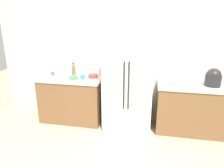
{
  "coord_description": "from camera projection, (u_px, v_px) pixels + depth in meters",
  "views": [
    {
      "loc": [
        0.67,
        -2.5,
        2.12
      ],
      "look_at": [
        0.09,
        0.39,
        1.14
      ],
      "focal_mm": 34.74,
      "sensor_mm": 36.0,
      "label": 1
    }
  ],
  "objects": [
    {
      "name": "rice_cooker",
      "position": [
        213.0,
        78.0,
        3.72
      ],
      "size": [
        0.27,
        0.27,
        0.31
      ],
      "color": "#262628",
      "rests_on": "counter_right"
    },
    {
      "name": "ground_plane",
      "position": [
        100.0,
        167.0,
        3.12
      ],
      "size": [
        10.05,
        10.05,
        0.0
      ],
      "primitive_type": "plane",
      "color": "tan"
    },
    {
      "name": "bowl_b",
      "position": [
        93.0,
        76.0,
        4.22
      ],
      "size": [
        0.18,
        0.18,
        0.07
      ],
      "primitive_type": "cylinder",
      "color": "red",
      "rests_on": "counter_left"
    },
    {
      "name": "counter_left",
      "position": [
        72.0,
        99.0,
        4.37
      ],
      "size": [
        1.25,
        0.61,
        0.9
      ],
      "color": "brown",
      "rests_on": "ground_plane"
    },
    {
      "name": "cup_b",
      "position": [
        53.0,
        74.0,
        4.38
      ],
      "size": [
        0.08,
        0.08,
        0.07
      ],
      "primitive_type": "cylinder",
      "color": "blue",
      "rests_on": "counter_left"
    },
    {
      "name": "bottle_a",
      "position": [
        74.0,
        71.0,
        4.31
      ],
      "size": [
        0.08,
        0.08,
        0.27
      ],
      "color": "brown",
      "rests_on": "counter_left"
    },
    {
      "name": "kitchen_back_panel",
      "position": [
        120.0,
        48.0,
        4.21
      ],
      "size": [
        5.03,
        0.1,
        2.92
      ],
      "primitive_type": "cube",
      "color": "silver",
      "rests_on": "ground_plane"
    },
    {
      "name": "refrigerator",
      "position": [
        129.0,
        80.0,
        3.97
      ],
      "size": [
        0.88,
        0.67,
        1.88
      ],
      "color": "white",
      "rests_on": "ground_plane"
    },
    {
      "name": "counter_right",
      "position": [
        192.0,
        109.0,
        3.94
      ],
      "size": [
        1.29,
        0.61,
        0.9
      ],
      "color": "brown",
      "rests_on": "ground_plane"
    },
    {
      "name": "cup_a",
      "position": [
        83.0,
        77.0,
        4.14
      ],
      "size": [
        0.1,
        0.1,
        0.08
      ],
      "primitive_type": "cylinder",
      "color": "teal",
      "rests_on": "counter_left"
    },
    {
      "name": "toaster",
      "position": [
        179.0,
        80.0,
        3.81
      ],
      "size": [
        0.21,
        0.15,
        0.16
      ],
      "primitive_type": "cube",
      "color": "silver",
      "rests_on": "counter_right"
    },
    {
      "name": "bowl_a",
      "position": [
        74.0,
        78.0,
        4.14
      ],
      "size": [
        0.17,
        0.17,
        0.05
      ],
      "primitive_type": "cylinder",
      "color": "green",
      "rests_on": "counter_left"
    },
    {
      "name": "bowl_c",
      "position": [
        65.0,
        76.0,
        4.25
      ],
      "size": [
        0.19,
        0.19,
        0.06
      ],
      "primitive_type": "cylinder",
      "color": "white",
      "rests_on": "counter_left"
    }
  ]
}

